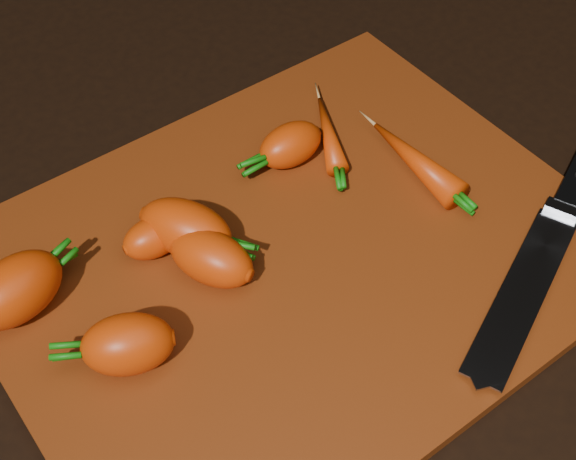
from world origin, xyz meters
TOP-DOWN VIEW (x-y plane):
  - ground at (0.00, 0.00)m, footprint 2.00×2.00m
  - cutting_board at (0.00, 0.00)m, footprint 0.50×0.40m
  - carrot_0 at (-0.21, 0.08)m, footprint 0.09×0.07m
  - carrot_1 at (-0.16, -0.01)m, footprint 0.08×0.07m
  - carrot_2 at (-0.07, 0.06)m, footprint 0.08×0.09m
  - carrot_3 at (-0.07, 0.02)m, footprint 0.07×0.09m
  - carrot_4 at (0.06, 0.09)m, footprint 0.06×0.04m
  - carrot_5 at (-0.09, 0.07)m, footprint 0.06×0.04m
  - carrot_6 at (0.11, 0.09)m, footprint 0.07×0.10m
  - carrot_7 at (0.14, 0.01)m, footprint 0.03×0.11m
  - knife at (0.13, -0.14)m, footprint 0.29×0.15m

SIDE VIEW (x-z plane):
  - ground at x=0.00m, z-range -0.01..0.00m
  - cutting_board at x=0.00m, z-range 0.00..0.01m
  - knife at x=0.13m, z-range 0.01..0.03m
  - carrot_6 at x=0.11m, z-range 0.01..0.03m
  - carrot_7 at x=0.14m, z-range 0.01..0.04m
  - carrot_5 at x=-0.09m, z-range 0.01..0.05m
  - carrot_4 at x=0.06m, z-range 0.01..0.05m
  - carrot_3 at x=-0.07m, z-range 0.01..0.06m
  - carrot_1 at x=-0.16m, z-range 0.01..0.06m
  - carrot_2 at x=-0.07m, z-range 0.01..0.06m
  - carrot_0 at x=-0.21m, z-range 0.01..0.06m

